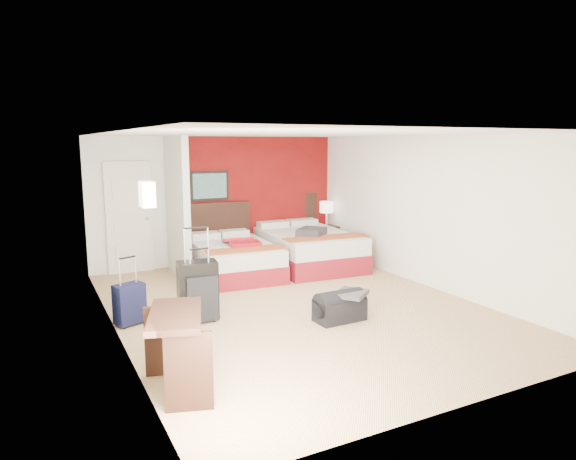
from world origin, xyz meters
TOP-DOWN VIEW (x-y plane):
  - ground at (0.00, 0.00)m, footprint 6.50×6.50m
  - room_walls at (-1.40, 1.42)m, footprint 5.02×6.52m
  - red_accent_panel at (0.75, 3.23)m, footprint 3.50×0.04m
  - partition_wall at (-1.00, 2.61)m, footprint 0.12×1.20m
  - entry_door at (-1.75, 3.20)m, footprint 0.82×0.06m
  - bed_left at (-0.14, 2.09)m, footprint 1.48×2.02m
  - bed_right at (1.42, 2.13)m, footprint 1.68×2.30m
  - red_suitcase_open at (-0.04, 1.99)m, footprint 0.59×0.76m
  - jacket_bundle at (1.32, 1.83)m, footprint 0.71×0.70m
  - nightstand at (2.28, 2.87)m, footprint 0.49×0.49m
  - table_lamp at (2.28, 2.87)m, footprint 0.32×0.32m
  - suitcase_black at (-1.43, 0.11)m, footprint 0.56×0.39m
  - suitcase_charcoal at (-1.43, 0.02)m, footprint 0.42×0.26m
  - suitcase_navy at (-2.29, 0.33)m, footprint 0.43×0.35m
  - duffel_bag at (0.26, -0.80)m, footprint 0.68×0.38m
  - jacket_draped at (0.41, -0.85)m, footprint 0.58×0.57m
  - desk at (-2.23, -1.77)m, footprint 0.75×1.06m

SIDE VIEW (x-z plane):
  - ground at x=0.00m, z-range 0.00..0.00m
  - duffel_bag at x=0.26m, z-range 0.00..0.34m
  - suitcase_navy at x=-2.29m, z-range 0.00..0.52m
  - bed_left at x=-0.14m, z-range 0.00..0.58m
  - suitcase_charcoal at x=-1.43m, z-range 0.00..0.62m
  - nightstand at x=2.28m, z-range 0.00..0.62m
  - bed_right at x=1.42m, z-range 0.00..0.66m
  - jacket_draped at x=0.41m, z-range 0.34..0.40m
  - suitcase_black at x=-1.43m, z-range 0.00..0.78m
  - desk at x=-2.23m, z-range 0.00..0.80m
  - red_suitcase_open at x=-0.04m, z-range 0.58..0.67m
  - jacket_bundle at x=1.32m, z-range 0.66..0.79m
  - table_lamp at x=2.28m, z-range 0.62..1.15m
  - entry_door at x=-1.75m, z-range 0.00..2.05m
  - red_accent_panel at x=0.75m, z-range 0.00..2.50m
  - partition_wall at x=-1.00m, z-range 0.00..2.50m
  - room_walls at x=-1.40m, z-range 0.01..2.51m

